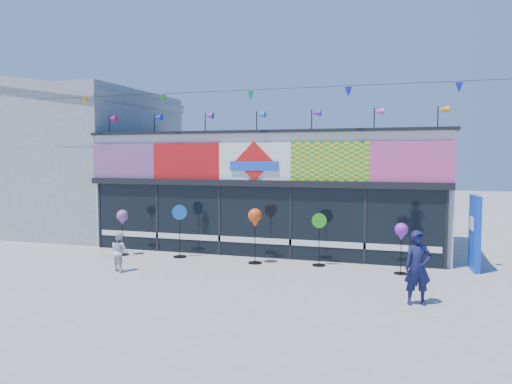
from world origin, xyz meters
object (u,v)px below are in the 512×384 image
at_px(spinner_3, 319,238).
at_px(child, 120,252).
at_px(spinner_4, 401,233).
at_px(spinner_0, 123,219).
at_px(adult_man, 418,268).
at_px(spinner_2, 255,219).
at_px(blue_sign, 475,233).
at_px(spinner_1, 180,230).

relative_size(spinner_3, child, 1.40).
relative_size(spinner_3, spinner_4, 1.10).
distance_m(spinner_3, spinner_4, 2.40).
distance_m(spinner_0, adult_man, 9.68).
xyz_separation_m(spinner_2, spinner_3, (1.91, 0.26, -0.51)).
bearing_deg(adult_man, blue_sign, 50.10).
xyz_separation_m(spinner_4, adult_man, (0.42, -2.87, -0.32)).
height_order(blue_sign, spinner_2, blue_sign).
distance_m(blue_sign, spinner_3, 4.41).
bearing_deg(adult_man, spinner_0, 144.12).
bearing_deg(child, spinner_4, -140.18).
height_order(spinner_0, adult_man, adult_man).
distance_m(spinner_1, spinner_3, 4.52).
xyz_separation_m(spinner_1, spinner_3, (4.51, 0.11, -0.07)).
bearing_deg(spinner_2, blue_sign, 9.37).
bearing_deg(blue_sign, spinner_0, -177.67).
relative_size(blue_sign, spinner_4, 1.50).
distance_m(blue_sign, spinner_2, 6.34).
xyz_separation_m(spinner_1, adult_man, (7.28, -3.13, -0.08)).
bearing_deg(spinner_4, spinner_2, 178.61).
height_order(spinner_0, spinner_3, spinner_3).
relative_size(spinner_1, spinner_2, 1.01).
bearing_deg(spinner_3, spinner_0, -176.85).
xyz_separation_m(spinner_0, spinner_4, (8.81, -0.01, -0.06)).
relative_size(blue_sign, spinner_2, 1.27).
xyz_separation_m(spinner_0, spinner_1, (1.94, 0.25, -0.31)).
xyz_separation_m(blue_sign, spinner_1, (-8.85, -0.88, -0.18)).
height_order(adult_man, child, adult_man).
bearing_deg(spinner_3, spinner_2, -172.23).
height_order(spinner_0, spinner_2, spinner_2).
bearing_deg(spinner_3, blue_sign, 10.07).
height_order(spinner_1, adult_man, spinner_1).
xyz_separation_m(spinner_3, adult_man, (2.77, -3.24, -0.01)).
xyz_separation_m(spinner_4, child, (-7.61, -2.04, -0.58)).
relative_size(spinner_0, spinner_2, 0.89).
distance_m(spinner_2, spinner_4, 4.27).
bearing_deg(spinner_2, spinner_4, -1.39).
bearing_deg(spinner_0, blue_sign, 5.96).
bearing_deg(spinner_2, child, -147.41).
bearing_deg(spinner_4, adult_man, -81.70).
bearing_deg(spinner_1, spinner_3, 1.34).
xyz_separation_m(spinner_1, spinner_2, (2.60, -0.16, 0.45)).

